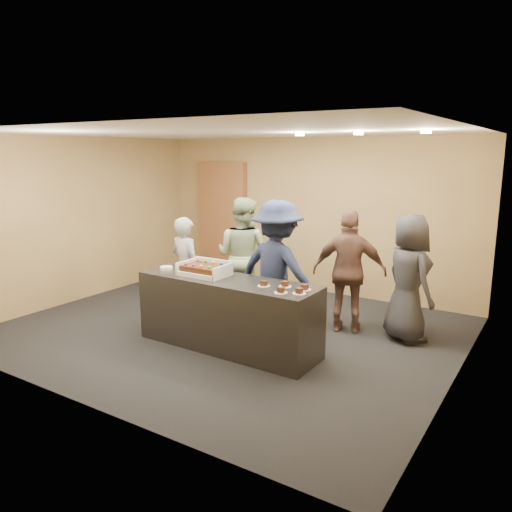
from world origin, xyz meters
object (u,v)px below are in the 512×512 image
cake_box (205,272)px  sheet_cake (204,268)px  person_brown_extra (349,271)px  person_dark_suit (409,278)px  plate_stack (166,268)px  person_sage_man (243,256)px  storage_cabinet (223,221)px  person_server_grey (186,268)px  person_navy_man (277,271)px  serving_counter (228,314)px

cake_box → sheet_cake: bearing=-90.8°
person_brown_extra → person_dark_suit: 0.78m
plate_stack → person_sage_man: 1.37m
storage_cabinet → person_dark_suit: storage_cabinet is taller
storage_cabinet → sheet_cake: 3.47m
person_server_grey → person_brown_extra: person_brown_extra is taller
person_server_grey → person_navy_man: bearing=-169.9°
person_sage_man → person_brown_extra: size_ratio=1.05×
person_sage_man → person_navy_man: (0.99, -0.66, 0.03)m
person_server_grey → person_navy_man: (1.56, 0.01, 0.16)m
serving_counter → storage_cabinet: 3.74m
serving_counter → person_sage_man: person_sage_man is taller
cake_box → person_navy_man: size_ratio=0.33×
plate_stack → person_dark_suit: size_ratio=0.10×
storage_cabinet → sheet_cake: (1.85, -2.94, -0.13)m
person_dark_suit → cake_box: bearing=74.8°
person_server_grey → person_brown_extra: (2.26, 0.75, 0.09)m
storage_cabinet → person_navy_man: storage_cabinet is taller
serving_counter → person_sage_man: 1.52m
person_navy_man → person_dark_suit: person_navy_man is taller
cake_box → plate_stack: bearing=-176.0°
plate_stack → storage_cabinet: bearing=112.3°
serving_counter → plate_stack: plate_stack is taller
cake_box → person_server_grey: (-0.85, 0.61, -0.18)m
sheet_cake → person_dark_suit: (2.19, 1.50, -0.16)m
plate_stack → person_dark_suit: (2.82, 1.52, -0.08)m
storage_cabinet → person_dark_suit: 4.30m
person_navy_man → person_brown_extra: 1.03m
person_dark_suit → person_server_grey: bearing=56.7°
storage_cabinet → sheet_cake: storage_cabinet is taller
plate_stack → person_sage_man: (0.35, 1.32, -0.03)m
person_dark_suit → plate_stack: bearing=69.1°
serving_counter → sheet_cake: 0.66m
sheet_cake → person_server_grey: person_server_grey is taller
plate_stack → cake_box: bearing=4.0°
person_sage_man → person_brown_extra: (1.70, 0.08, -0.04)m
person_server_grey → storage_cabinet: bearing=-56.8°
person_brown_extra → serving_counter: bearing=34.8°
cake_box → sheet_cake: (-0.00, -0.02, 0.05)m
person_sage_man → person_navy_man: bearing=141.3°
person_server_grey → sheet_cake: bearing=153.0°
serving_counter → person_navy_man: size_ratio=1.30×
person_brown_extra → person_dark_suit: size_ratio=1.02×
person_navy_man → person_dark_suit: (1.48, 0.86, -0.09)m
storage_cabinet → cake_box: 3.46m
serving_counter → plate_stack: (-0.99, -0.02, 0.47)m
storage_cabinet → plate_stack: size_ratio=13.73×
storage_cabinet → person_brown_extra: 3.63m
serving_counter → person_navy_man: 0.87m
person_sage_man → storage_cabinet: bearing=-51.4°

